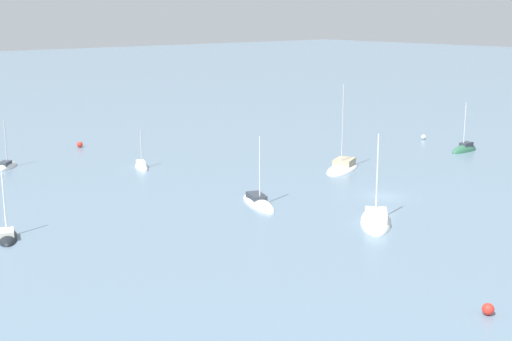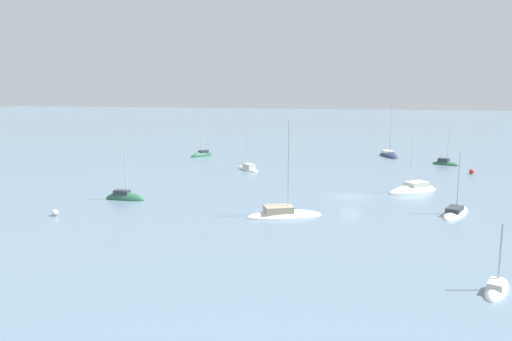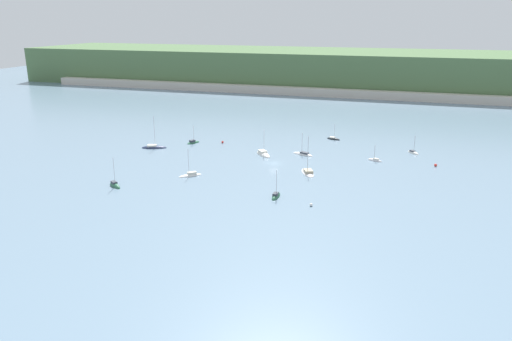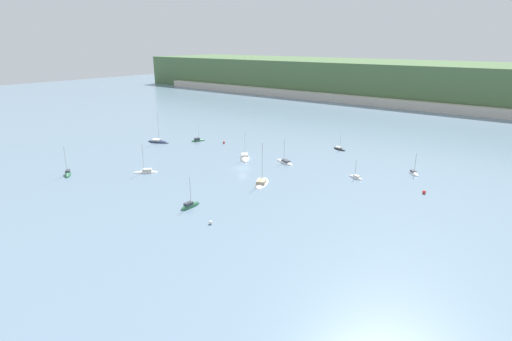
{
  "view_description": "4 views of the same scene",
  "coord_description": "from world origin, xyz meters",
  "px_view_note": "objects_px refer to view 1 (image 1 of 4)",
  "views": [
    {
      "loc": [
        -47.34,
        58.15,
        19.46
      ],
      "look_at": [
        10.0,
        9.3,
        2.49
      ],
      "focal_mm": 50.0,
      "sensor_mm": 36.0,
      "label": 1
    },
    {
      "loc": [
        65.64,
        4.1,
        14.14
      ],
      "look_at": [
        1.28,
        -12.66,
        3.3
      ],
      "focal_mm": 35.0,
      "sensor_mm": 36.0,
      "label": 2
    },
    {
      "loc": [
        39.98,
        -139.84,
        42.73
      ],
      "look_at": [
        -1.43,
        -13.16,
        1.42
      ],
      "focal_mm": 35.0,
      "sensor_mm": 36.0,
      "label": 3
    },
    {
      "loc": [
        69.98,
        -82.85,
        34.67
      ],
      "look_at": [
        6.73,
        -2.37,
        1.4
      ],
      "focal_mm": 28.0,
      "sensor_mm": 36.0,
      "label": 4
    }
  ],
  "objects_px": {
    "sailboat_8": "(7,167)",
    "mooring_buoy_1": "(80,145)",
    "sailboat_10": "(464,151)",
    "sailboat_3": "(258,204)",
    "sailboat_1": "(343,168)",
    "sailboat_4": "(141,167)",
    "mooring_buoy_0": "(488,309)",
    "sailboat_5": "(376,222)",
    "sailboat_9": "(7,237)",
    "mooring_buoy_2": "(423,137)"
  },
  "relations": [
    {
      "from": "sailboat_10",
      "to": "sailboat_9",
      "type": "bearing_deg",
      "value": -3.96
    },
    {
      "from": "sailboat_1",
      "to": "sailboat_5",
      "type": "xyz_separation_m",
      "value": [
        -17.87,
        14.8,
        -0.03
      ]
    },
    {
      "from": "sailboat_5",
      "to": "sailboat_10",
      "type": "xyz_separation_m",
      "value": [
        14.63,
        -36.46,
        -0.01
      ]
    },
    {
      "from": "sailboat_1",
      "to": "sailboat_5",
      "type": "height_order",
      "value": "sailboat_1"
    },
    {
      "from": "sailboat_3",
      "to": "sailboat_10",
      "type": "distance_m",
      "value": 40.64
    },
    {
      "from": "sailboat_3",
      "to": "sailboat_4",
      "type": "relative_size",
      "value": 1.4
    },
    {
      "from": "sailboat_9",
      "to": "mooring_buoy_0",
      "type": "distance_m",
      "value": 40.29
    },
    {
      "from": "mooring_buoy_1",
      "to": "sailboat_1",
      "type": "bearing_deg",
      "value": -152.11
    },
    {
      "from": "sailboat_10",
      "to": "mooring_buoy_2",
      "type": "height_order",
      "value": "sailboat_10"
    },
    {
      "from": "sailboat_1",
      "to": "sailboat_4",
      "type": "relative_size",
      "value": 2.02
    },
    {
      "from": "sailboat_3",
      "to": "mooring_buoy_1",
      "type": "relative_size",
      "value": 9.33
    },
    {
      "from": "sailboat_5",
      "to": "sailboat_9",
      "type": "bearing_deg",
      "value": 105.91
    },
    {
      "from": "mooring_buoy_1",
      "to": "sailboat_8",
      "type": "bearing_deg",
      "value": 116.44
    },
    {
      "from": "sailboat_10",
      "to": "mooring_buoy_1",
      "type": "height_order",
      "value": "sailboat_10"
    },
    {
      "from": "sailboat_8",
      "to": "sailboat_10",
      "type": "bearing_deg",
      "value": -73.06
    },
    {
      "from": "sailboat_4",
      "to": "sailboat_8",
      "type": "bearing_deg",
      "value": -109.42
    },
    {
      "from": "sailboat_1",
      "to": "mooring_buoy_0",
      "type": "distance_m",
      "value": 44.02
    },
    {
      "from": "sailboat_5",
      "to": "sailboat_10",
      "type": "height_order",
      "value": "sailboat_5"
    },
    {
      "from": "sailboat_1",
      "to": "sailboat_9",
      "type": "xyz_separation_m",
      "value": [
        0.05,
        42.88,
        -0.07
      ]
    },
    {
      "from": "sailboat_10",
      "to": "sailboat_4",
      "type": "bearing_deg",
      "value": -27.58
    },
    {
      "from": "sailboat_1",
      "to": "sailboat_3",
      "type": "height_order",
      "value": "sailboat_1"
    },
    {
      "from": "sailboat_5",
      "to": "mooring_buoy_2",
      "type": "relative_size",
      "value": 12.7
    },
    {
      "from": "sailboat_1",
      "to": "sailboat_10",
      "type": "xyz_separation_m",
      "value": [
        -3.24,
        -21.66,
        -0.04
      ]
    },
    {
      "from": "mooring_buoy_0",
      "to": "mooring_buoy_2",
      "type": "relative_size",
      "value": 1.09
    },
    {
      "from": "sailboat_1",
      "to": "mooring_buoy_1",
      "type": "relative_size",
      "value": 13.44
    },
    {
      "from": "sailboat_5",
      "to": "mooring_buoy_0",
      "type": "distance_m",
      "value": 20.98
    },
    {
      "from": "mooring_buoy_1",
      "to": "sailboat_10",
      "type": "bearing_deg",
      "value": -133.48
    },
    {
      "from": "sailboat_10",
      "to": "sailboat_3",
      "type": "bearing_deg",
      "value": 2.52
    },
    {
      "from": "sailboat_4",
      "to": "sailboat_10",
      "type": "xyz_separation_m",
      "value": [
        -20.23,
        -40.51,
        0.02
      ]
    },
    {
      "from": "sailboat_3",
      "to": "sailboat_4",
      "type": "height_order",
      "value": "sailboat_3"
    },
    {
      "from": "sailboat_3",
      "to": "sailboat_4",
      "type": "distance_m",
      "value": 22.76
    },
    {
      "from": "sailboat_4",
      "to": "sailboat_8",
      "type": "distance_m",
      "value": 17.05
    },
    {
      "from": "sailboat_9",
      "to": "mooring_buoy_1",
      "type": "xyz_separation_m",
      "value": [
        34.67,
        -24.51,
        0.35
      ]
    },
    {
      "from": "sailboat_5",
      "to": "sailboat_9",
      "type": "relative_size",
      "value": 1.43
    },
    {
      "from": "sailboat_3",
      "to": "mooring_buoy_0",
      "type": "relative_size",
      "value": 9.76
    },
    {
      "from": "sailboat_10",
      "to": "mooring_buoy_1",
      "type": "distance_m",
      "value": 55.17
    },
    {
      "from": "sailboat_10",
      "to": "mooring_buoy_2",
      "type": "xyz_separation_m",
      "value": [
        9.58,
        -3.42,
        0.27
      ]
    },
    {
      "from": "mooring_buoy_2",
      "to": "mooring_buoy_1",
      "type": "bearing_deg",
      "value": 56.85
    },
    {
      "from": "sailboat_5",
      "to": "sailboat_4",
      "type": "bearing_deg",
      "value": 55.09
    },
    {
      "from": "mooring_buoy_1",
      "to": "mooring_buoy_0",
      "type": "bearing_deg",
      "value": 174.54
    },
    {
      "from": "sailboat_9",
      "to": "mooring_buoy_0",
      "type": "xyz_separation_m",
      "value": [
        -36.18,
        -17.73,
        0.33
      ]
    },
    {
      "from": "sailboat_8",
      "to": "mooring_buoy_1",
      "type": "xyz_separation_m",
      "value": [
        6.72,
        -13.51,
        0.34
      ]
    },
    {
      "from": "sailboat_8",
      "to": "mooring_buoy_0",
      "type": "bearing_deg",
      "value": -126.8
    },
    {
      "from": "sailboat_1",
      "to": "sailboat_4",
      "type": "height_order",
      "value": "sailboat_1"
    },
    {
      "from": "sailboat_9",
      "to": "mooring_buoy_1",
      "type": "relative_size",
      "value": 7.79
    },
    {
      "from": "sailboat_4",
      "to": "sailboat_9",
      "type": "bearing_deg",
      "value": -34.05
    },
    {
      "from": "sailboat_3",
      "to": "sailboat_5",
      "type": "distance_m",
      "value": 12.78
    },
    {
      "from": "sailboat_8",
      "to": "mooring_buoy_1",
      "type": "height_order",
      "value": "sailboat_8"
    },
    {
      "from": "sailboat_9",
      "to": "mooring_buoy_2",
      "type": "height_order",
      "value": "sailboat_9"
    },
    {
      "from": "mooring_buoy_1",
      "to": "sailboat_9",
      "type": "bearing_deg",
      "value": 144.74
    }
  ]
}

